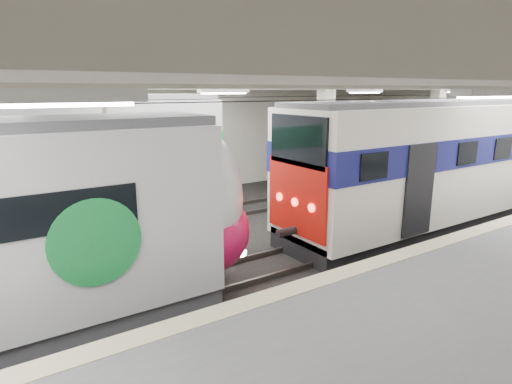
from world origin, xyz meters
TOP-DOWN VIEW (x-y plane):
  - station_hall at (0.00, -1.74)m, footprint 36.00×24.00m
  - older_rer at (8.22, 0.00)m, footprint 14.10×3.11m

SIDE VIEW (x-z plane):
  - older_rer at x=8.22m, z-range 0.11..4.74m
  - station_hall at x=0.00m, z-range 0.37..6.12m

